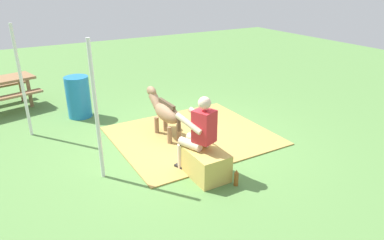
% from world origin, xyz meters
% --- Properties ---
extents(ground_plane, '(24.00, 24.00, 0.00)m').
position_xyz_m(ground_plane, '(0.00, 0.00, 0.00)').
color(ground_plane, '#568442').
extents(hay_patch, '(2.64, 2.99, 0.02)m').
position_xyz_m(hay_patch, '(0.16, -0.28, 0.01)').
color(hay_patch, '#AD8C47').
rests_on(hay_patch, ground).
extents(hay_bale, '(0.77, 0.52, 0.45)m').
position_xyz_m(hay_bale, '(-1.23, 0.29, 0.23)').
color(hay_bale, tan).
rests_on(hay_bale, ground).
extents(person_seated, '(0.72, 0.56, 1.33)m').
position_xyz_m(person_seated, '(-1.08, 0.33, 0.73)').
color(person_seated, beige).
rests_on(person_seated, ground).
extents(pony_standing, '(1.35, 0.34, 0.88)m').
position_xyz_m(pony_standing, '(0.45, 0.17, 0.53)').
color(pony_standing, '#8C6B4C').
rests_on(pony_standing, ground).
extents(soda_bottle, '(0.07, 0.07, 0.28)m').
position_xyz_m(soda_bottle, '(-1.71, 0.03, 0.13)').
color(soda_bottle, brown).
rests_on(soda_bottle, ground).
extents(water_barrel, '(0.53, 0.53, 0.94)m').
position_xyz_m(water_barrel, '(2.38, 1.40, 0.47)').
color(water_barrel, '#1E72B2').
rests_on(water_barrel, ground).
extents(tent_pole_left, '(0.06, 0.06, 2.21)m').
position_xyz_m(tent_pole_left, '(-0.42, 1.72, 1.11)').
color(tent_pole_left, silver).
rests_on(tent_pole_left, ground).
extents(tent_pole_right, '(0.06, 0.06, 2.21)m').
position_xyz_m(tent_pole_right, '(1.88, 2.51, 1.11)').
color(tent_pole_right, silver).
rests_on(tent_pole_right, ground).
extents(picnic_bench, '(1.63, 1.77, 0.75)m').
position_xyz_m(picnic_bench, '(3.79, 2.88, 0.58)').
color(picnic_bench, olive).
rests_on(picnic_bench, ground).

